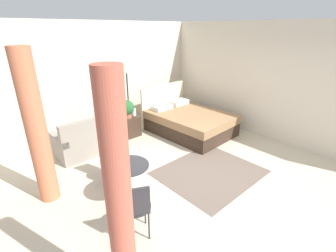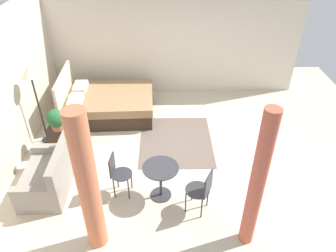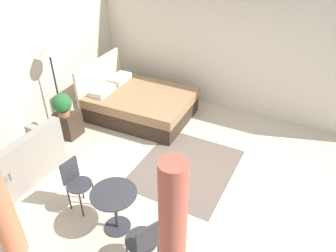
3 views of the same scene
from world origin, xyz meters
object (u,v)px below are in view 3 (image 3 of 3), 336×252
Objects in this scene: cafe_chair_near_window at (75,180)px; cafe_chair_near_couch at (145,241)px; potted_plant at (62,104)px; couch at (24,161)px; bed at (139,103)px; vase at (70,106)px; nightstand at (69,124)px; balcony_table at (115,204)px; floor_lamp at (49,54)px.

cafe_chair_near_couch is (-0.44, -1.46, 0.01)m from cafe_chair_near_window.
couch is at bearing -174.90° from potted_plant.
potted_plant is at bearing 5.10° from couch.
couch is at bearing 164.63° from bed.
couch is 1.43m from vase.
vase is at bearing -2.75° from nightstand.
bed is 3.10m from balcony_table.
bed is at bearing 12.19° from cafe_chair_near_window.
floor_lamp reaches higher than balcony_table.
couch is (-2.56, 0.71, -0.01)m from bed.
balcony_table is (-1.72, -2.58, -1.11)m from floor_lamp.
couch is at bearing 83.76° from balcony_table.
vase is at bearing 7.86° from potted_plant.
nightstand is at bearing 55.77° from balcony_table.
floor_lamp is (0.23, 0.39, 1.32)m from nightstand.
nightstand is at bearing 57.40° from cafe_chair_near_couch.
cafe_chair_near_window is 1.52m from cafe_chair_near_couch.
floor_lamp is at bearing 56.31° from balcony_table.
cafe_chair_near_couch is at bearing -122.36° from floor_lamp.
floor_lamp is at bearing 59.46° from nightstand.
balcony_table is (-2.79, -1.35, 0.17)m from bed.
floor_lamp reaches higher than potted_plant.
bed is 12.05× the size of vase.
potted_plant is 1.93m from cafe_chair_near_window.
cafe_chair_near_couch is (-2.07, -3.28, -1.06)m from floor_lamp.
floor_lamp is at bearing 130.90° from bed.
bed is 1.68m from potted_plant.
nightstand is at bearing 146.90° from bed.
balcony_table is at bearing -154.21° from bed.
cafe_chair_near_couch reaches higher than cafe_chair_near_window.
couch is 1.49× the size of cafe_chair_near_couch.
cafe_chair_near_window is 0.97× the size of cafe_chair_near_couch.
vase is at bearing 5.54° from couch.
potted_plant reaches higher than cafe_chair_near_window.
couch is 2.05m from floor_lamp.
bed is 2.61× the size of cafe_chair_near_window.
nightstand is (-1.30, 0.85, -0.04)m from bed.
bed is at bearing -49.10° from floor_lamp.
nightstand is at bearing -120.54° from floor_lamp.
couch is at bearing 78.11° from cafe_chair_near_couch.
potted_plant is 0.97m from floor_lamp.
potted_plant is 0.25× the size of floor_lamp.
floor_lamp is (-1.07, 1.23, 1.28)m from bed.
nightstand is 0.61× the size of cafe_chair_near_couch.
cafe_chair_near_window reaches higher than nightstand.
floor_lamp is 2.11× the size of cafe_chair_near_couch.
nightstand is at bearing 19.86° from potted_plant.
cafe_chair_near_couch is at bearing -122.60° from nightstand.
potted_plant is 0.27m from vase.
bed is 2.54× the size of cafe_chair_near_couch.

